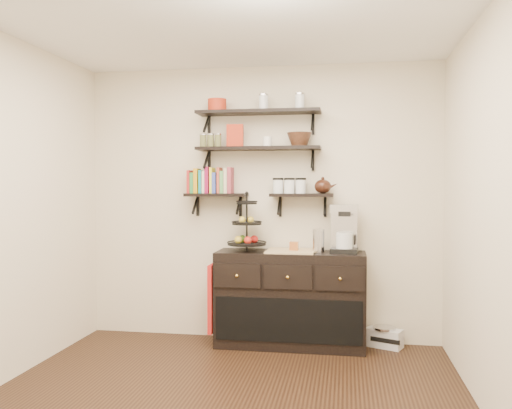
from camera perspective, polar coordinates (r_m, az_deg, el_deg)
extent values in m
plane|color=black|center=(3.97, -3.76, -20.63)|extent=(3.50, 3.50, 0.00)
cube|color=white|center=(3.84, -3.86, 19.79)|extent=(3.50, 3.50, 0.02)
cube|color=beige|center=(5.38, 0.48, 0.13)|extent=(3.50, 0.02, 2.70)
cube|color=beige|center=(3.68, 23.76, -0.90)|extent=(0.02, 3.50, 2.70)
cube|color=black|center=(5.29, 0.25, 9.70)|extent=(1.20, 0.27, 0.03)
cube|color=black|center=(5.50, -4.96, 8.20)|extent=(0.02, 0.03, 0.20)
cube|color=black|center=(5.34, 6.03, 8.38)|extent=(0.02, 0.03, 0.20)
cube|color=black|center=(5.26, 0.25, 5.92)|extent=(1.20, 0.27, 0.03)
cube|color=black|center=(5.47, -4.95, 4.55)|extent=(0.02, 0.03, 0.20)
cube|color=black|center=(5.31, 6.02, 4.63)|extent=(0.02, 0.03, 0.20)
cube|color=black|center=(5.34, -4.19, 1.02)|extent=(0.60, 0.25, 0.03)
cube|color=black|center=(5.50, -6.14, -0.15)|extent=(0.02, 0.03, 0.20)
cube|color=black|center=(5.40, -1.64, -0.18)|extent=(0.03, 0.03, 0.20)
cube|color=black|center=(5.20, 4.83, 1.00)|extent=(0.60, 0.25, 0.03)
cube|color=black|center=(5.34, 2.57, -0.21)|extent=(0.03, 0.03, 0.20)
cube|color=black|center=(5.30, 7.30, -0.24)|extent=(0.02, 0.03, 0.20)
cube|color=#A32220|center=(5.41, -6.84, 2.25)|extent=(0.02, 0.15, 0.20)
cube|color=#297F3B|center=(5.40, -6.50, 2.46)|extent=(0.03, 0.15, 0.24)
cube|color=#C78D0F|center=(5.39, -6.11, 2.30)|extent=(0.04, 0.15, 0.21)
cube|color=teal|center=(5.38, -5.74, 2.52)|extent=(0.03, 0.15, 0.25)
cube|color=beige|center=(5.37, -5.39, 2.36)|extent=(0.03, 0.15, 0.22)
cube|color=maroon|center=(5.36, -4.98, 2.58)|extent=(0.04, 0.15, 0.26)
cube|color=yellow|center=(5.35, -4.58, 2.42)|extent=(0.03, 0.15, 0.23)
cube|color=#36479F|center=(5.34, -4.21, 2.26)|extent=(0.03, 0.15, 0.20)
cube|color=#A84031|center=(5.33, -3.78, 2.47)|extent=(0.04, 0.15, 0.24)
cube|color=#559852|center=(5.33, -3.37, 2.31)|extent=(0.03, 0.15, 0.21)
cube|color=#C6BA92|center=(5.32, -2.98, 2.53)|extent=(0.03, 0.15, 0.25)
cube|color=#8C323E|center=(5.31, -2.62, 2.37)|extent=(0.02, 0.15, 0.22)
cylinder|color=silver|center=(5.23, 2.33, 1.88)|extent=(0.10, 0.10, 0.13)
cylinder|color=silver|center=(5.22, 3.53, 1.88)|extent=(0.10, 0.10, 0.13)
cylinder|color=silver|center=(5.21, 4.73, 1.88)|extent=(0.10, 0.10, 0.13)
cube|color=black|center=(5.22, 3.64, -9.90)|extent=(1.40, 0.45, 0.90)
cube|color=tan|center=(5.14, 3.65, -4.90)|extent=(0.45, 0.41, 0.02)
sphere|color=gold|center=(4.99, -2.04, -7.52)|extent=(0.04, 0.04, 0.04)
sphere|color=gold|center=(4.92, 3.34, -7.66)|extent=(0.04, 0.04, 0.04)
sphere|color=gold|center=(4.89, 8.83, -7.74)|extent=(0.04, 0.04, 0.04)
cylinder|color=black|center=(5.17, -0.98, -1.92)|extent=(0.02, 0.02, 0.54)
cylinder|color=black|center=(5.19, -0.98, -4.19)|extent=(0.37, 0.37, 0.01)
cylinder|color=black|center=(5.18, -0.98, -2.04)|extent=(0.28, 0.28, 0.02)
cylinder|color=black|center=(5.17, -0.98, 0.12)|extent=(0.20, 0.20, 0.02)
sphere|color=#B21914|center=(5.22, -0.18, -3.68)|extent=(0.08, 0.08, 0.08)
sphere|color=gold|center=(5.18, -1.45, -1.62)|extent=(0.07, 0.07, 0.07)
cube|color=#975222|center=(5.13, 4.02, -4.38)|extent=(0.08, 0.08, 0.08)
cube|color=black|center=(5.11, 9.27, -4.80)|extent=(0.26, 0.24, 0.04)
cube|color=silver|center=(5.17, 9.29, -2.61)|extent=(0.25, 0.11, 0.38)
cube|color=silver|center=(5.08, 9.30, -0.43)|extent=(0.26, 0.24, 0.08)
cylinder|color=silver|center=(5.08, 9.28, -3.77)|extent=(0.17, 0.17, 0.14)
cylinder|color=silver|center=(5.09, 6.59, -3.83)|extent=(0.11, 0.11, 0.22)
cube|color=#9E1711|center=(5.24, -4.56, -9.74)|extent=(0.04, 0.28, 0.64)
cube|color=silver|center=(5.40, 13.36, -13.51)|extent=(0.36, 0.28, 0.17)
cylinder|color=silver|center=(5.37, 13.37, -12.51)|extent=(0.29, 0.29, 0.02)
cube|color=black|center=(5.32, 13.42, -13.76)|extent=(0.26, 0.12, 0.04)
cube|color=#A52812|center=(5.31, -2.22, 7.24)|extent=(0.16, 0.07, 0.22)
cylinder|color=white|center=(5.25, 1.21, 6.62)|extent=(0.09, 0.09, 0.10)
cylinder|color=#A52812|center=(5.38, -4.11, 10.38)|extent=(0.18, 0.18, 0.12)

